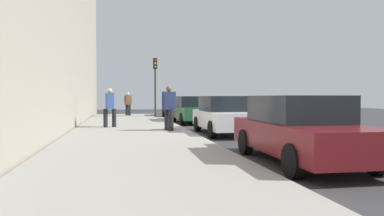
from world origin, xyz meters
The scene contains 12 objects.
ground_plane centered at (0.00, 0.00, 0.00)m, with size 56.00×56.00×0.00m, color #333335.
sidewalk centered at (0.00, -3.30, 0.07)m, with size 28.00×4.60×0.15m, color gray.
lane_stripe_centre centered at (0.00, 3.20, 0.00)m, with size 28.00×0.14×0.01m, color gold.
parked_car_charcoal centered at (-11.05, 0.29, 0.76)m, with size 4.37×1.93×1.51m.
parked_car_green centered at (-5.55, 0.26, 0.76)m, with size 4.43×1.98×1.51m.
parked_car_white centered at (0.51, 0.37, 0.76)m, with size 4.27×1.94×1.51m.
parked_car_maroon centered at (6.76, 0.29, 0.76)m, with size 4.49×1.99×1.51m.
pedestrian_navy_coat centered at (0.15, -1.81, 1.09)m, with size 0.57×0.54×1.76m.
pedestrian_blue_coat centered at (-1.89, -4.16, 1.06)m, with size 0.52×0.55×1.71m.
pedestrian_brown_coat centered at (-11.66, -3.19, 1.03)m, with size 0.49×0.53×1.65m.
traffic_light_pole centered at (-9.77, -1.43, 2.82)m, with size 0.35×0.26×3.91m.
rolling_suitcase centered at (-0.28, -1.70, 0.46)m, with size 0.34×0.22×0.97m.
Camera 1 is at (14.12, -3.64, 1.49)m, focal length 33.31 mm.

